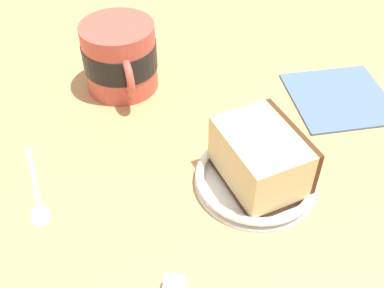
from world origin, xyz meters
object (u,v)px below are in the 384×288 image
small_plate (256,178)px  cake_slice (261,158)px  tea_mug (120,56)px  folded_napkin (340,97)px  teaspoon (37,200)px

small_plate → cake_slice: size_ratio=1.23×
small_plate → cake_slice: 3.04cm
tea_mug → folded_napkin: 29.36cm
folded_napkin → cake_slice: bearing=106.5°
tea_mug → teaspoon: 22.05cm
small_plate → tea_mug: tea_mug is taller
cake_slice → tea_mug: (23.92, 3.94, 0.86)cm
tea_mug → teaspoon: size_ratio=0.99×
small_plate → folded_napkin: 19.52cm
cake_slice → teaspoon: size_ratio=0.89×
cake_slice → folded_napkin: (5.46, -18.48, -3.51)cm
teaspoon → folded_napkin: size_ratio=0.96×
tea_mug → folded_napkin: (-18.46, -22.42, -4.37)cm
tea_mug → folded_napkin: tea_mug is taller
cake_slice → tea_mug: size_ratio=0.91×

